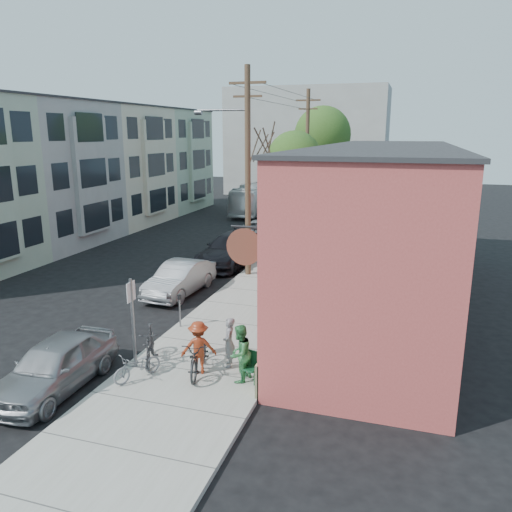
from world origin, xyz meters
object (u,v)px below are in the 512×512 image
(patron_grey, at_px, (229,342))
(car_4, at_px, (283,216))
(car_0, at_px, (55,365))
(car_2, at_px, (232,249))
(tree_bare, at_px, (261,214))
(sign_post, at_px, (132,314))
(patio_chair_a, at_px, (269,337))
(bus, at_px, (258,198))
(patron_green, at_px, (240,353))
(parking_meter_far, at_px, (258,247))
(cyclist, at_px, (199,347))
(tree_leafy_far, at_px, (323,135))
(car_3, at_px, (258,232))
(parked_bike_a, at_px, (150,345))
(parked_bike_b, at_px, (137,366))
(utility_pole_near, at_px, (247,169))
(car_1, at_px, (180,279))
(tree_leafy_mid, at_px, (294,158))
(patio_chair_b, at_px, (250,367))
(parking_meter_near, at_px, (180,305))

(patron_grey, bearing_deg, car_4, 174.32)
(car_0, xyz_separation_m, car_2, (-0.00, 14.51, 0.10))
(tree_bare, bearing_deg, car_2, 153.02)
(sign_post, relative_size, patio_chair_a, 3.18)
(tree_bare, relative_size, bus, 0.60)
(patron_green, bearing_deg, parking_meter_far, -151.85)
(cyclist, bearing_deg, tree_leafy_far, -110.71)
(patron_green, xyz_separation_m, car_3, (-5.19, 18.64, -0.31))
(parked_bike_a, xyz_separation_m, car_0, (-1.86, -2.07, 0.03))
(parked_bike_b, bearing_deg, utility_pole_near, 119.44)
(patio_chair_a, bearing_deg, tree_bare, 112.03)
(tree_bare, relative_size, car_3, 1.17)
(car_4, bearing_deg, car_1, -96.79)
(utility_pole_near, height_order, parked_bike_b, utility_pole_near)
(parking_meter_far, height_order, car_2, car_2)
(parked_bike_b, xyz_separation_m, car_2, (-2.05, 13.53, 0.29))
(car_3, bearing_deg, patio_chair_a, -70.01)
(patio_chair_a, bearing_deg, tree_leafy_mid, 104.30)
(patio_chair_b, distance_m, car_4, 24.76)
(tree_bare, bearing_deg, utility_pole_near, -111.01)
(parking_meter_far, distance_m, tree_leafy_mid, 7.47)
(patron_green, xyz_separation_m, parked_bike_a, (-3.06, 0.29, -0.28))
(patron_grey, bearing_deg, tree_leafy_mid, 171.14)
(tree_bare, bearing_deg, patron_grey, -78.12)
(parking_meter_far, bearing_deg, patron_grey, -76.93)
(patio_chair_a, distance_m, car_0, 6.54)
(parked_bike_a, xyz_separation_m, car_3, (-2.13, 18.35, -0.03))
(sign_post, height_order, patron_green, sign_post)
(parked_bike_b, distance_m, car_2, 13.69)
(tree_leafy_mid, relative_size, car_1, 1.60)
(tree_leafy_far, xyz_separation_m, patio_chair_b, (3.21, -28.93, -6.32))
(parking_meter_near, xyz_separation_m, car_4, (-1.45, 21.00, -0.12))
(parked_bike_a, xyz_separation_m, parked_bike_b, (0.19, -1.08, -0.16))
(car_0, bearing_deg, parked_bike_a, 46.72)
(parking_meter_far, relative_size, patio_chair_b, 1.41)
(patron_green, distance_m, car_1, 8.89)
(parking_meter_near, relative_size, tree_leafy_far, 0.14)
(sign_post, height_order, car_2, sign_post)
(sign_post, bearing_deg, tree_bare, 87.82)
(parking_meter_near, bearing_deg, parked_bike_a, -82.15)
(sign_post, height_order, tree_bare, tree_bare)
(tree_leafy_far, bearing_deg, car_4, -112.94)
(parking_meter_near, height_order, parking_meter_far, same)
(patio_chair_b, bearing_deg, parked_bike_a, -169.51)
(car_1, bearing_deg, parked_bike_a, -68.20)
(parking_meter_far, distance_m, tree_leafy_far, 16.98)
(car_2, xyz_separation_m, car_3, (-0.27, 5.90, -0.16))
(cyclist, relative_size, parked_bike_a, 0.86)
(parked_bike_a, bearing_deg, parking_meter_near, 74.28)
(tree_leafy_far, relative_size, patron_green, 5.34)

